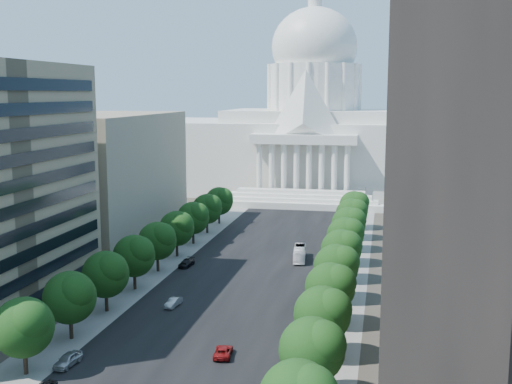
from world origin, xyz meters
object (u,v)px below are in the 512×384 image
Objects in this scene: car_dark_b at (187,263)px; car_red at (223,352)px; car_silver at (173,302)px; city_bus at (300,254)px; car_parked at (68,360)px.

car_red is at bearing -60.50° from car_dark_b.
car_dark_b is (-5.37, 24.17, 0.04)m from car_silver.
city_bus reaches higher than car_dark_b.
car_parked is at bearing -84.70° from car_dark_b.
car_silver is 0.84× the size of car_dark_b.
car_silver is 25.67m from car_parked.
car_dark_b reaches higher than car_red.
car_silver is 0.41× the size of city_bus.
city_bus is at bearing 29.49° from car_dark_b.
car_parked is 0.48× the size of city_bus.
car_parked reaches higher than car_silver.
car_dark_b is 0.50× the size of city_bus.
city_bus is at bearing -100.28° from car_red.
car_silver is at bearing -121.68° from city_bus.
car_dark_b is 49.17m from car_parked.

